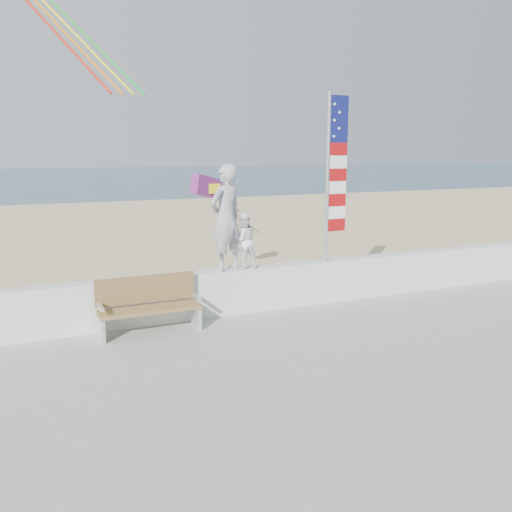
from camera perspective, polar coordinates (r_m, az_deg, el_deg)
The scene contains 9 objects.
ground at distance 9.40m, azimuth 3.41°, elevation -10.14°, with size 220.00×220.00×0.00m, color #304960.
sand at distance 17.57m, azimuth -10.21°, elevation -0.15°, with size 90.00×40.00×0.08m, color beige.
boardwalk at distance 6.43m, azimuth 21.20°, elevation -20.25°, with size 50.00×12.40×0.10m, color #A6A7A1.
seawall at distance 10.93m, azimuth -1.39°, elevation -3.61°, with size 30.00×0.35×0.90m, color silver.
adult at distance 10.53m, azimuth -3.16°, elevation 4.05°, with size 0.75×0.50×2.07m, color #9D9DA2.
child at distance 10.73m, azimuth -1.29°, elevation 1.64°, with size 0.55×0.42×1.12m, color white.
bench at distance 9.91m, azimuth -11.25°, elevation -5.02°, with size 1.80×0.57×1.00m.
flag at distance 11.52m, azimuth 8.10°, elevation 8.94°, with size 0.50×0.08×3.50m.
parafoil_kite at distance 13.08m, azimuth -5.15°, elevation 7.27°, with size 0.91×0.64×0.62m.
Camera 1 is at (-4.07, -7.76, 3.39)m, focal length 38.00 mm.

